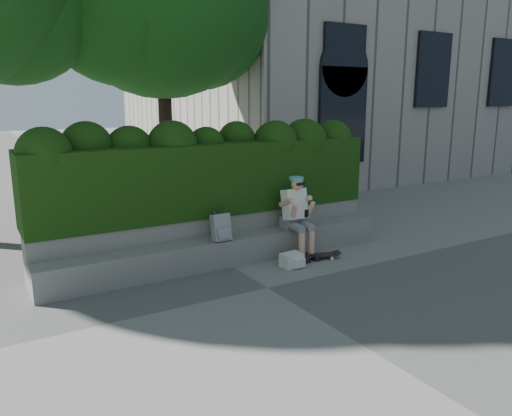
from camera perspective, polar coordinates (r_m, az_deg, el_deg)
ground at (r=7.32m, az=1.33°, el=-9.11°), size 80.00×80.00×0.00m
bench_ledge at (r=8.27m, az=-3.28°, el=-4.89°), size 6.00×0.45×0.45m
planter_wall at (r=8.63m, az=-4.75°, el=-3.12°), size 6.00×0.50×0.75m
hedge at (r=8.62m, az=-5.53°, el=3.48°), size 6.00×1.00×1.20m
person at (r=8.61m, az=4.65°, el=-0.57°), size 0.40×0.76×1.38m
skateboard at (r=8.59m, az=6.77°, el=-5.40°), size 0.80×0.45×0.08m
backpack_plaid at (r=7.99m, az=-4.03°, el=-2.23°), size 0.30×0.16×0.43m
backpack_ground at (r=8.18m, az=4.10°, el=-5.94°), size 0.37×0.27×0.22m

